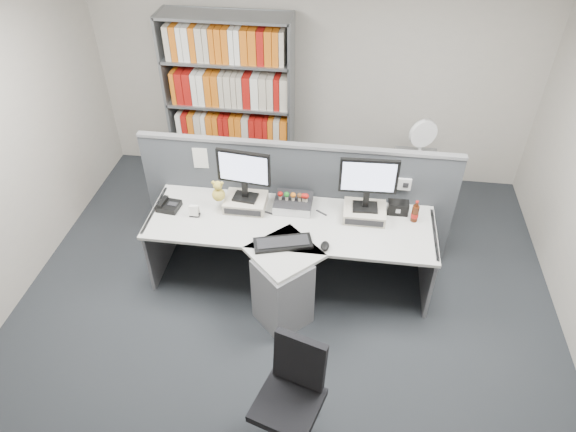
# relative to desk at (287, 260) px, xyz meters

# --- Properties ---
(ground) EXTENTS (5.50, 5.50, 0.00)m
(ground) POSITION_rel_desk_xyz_m (0.00, -0.60, -0.46)
(ground) COLOR #2A2D31
(ground) RESTS_ON ground
(room_shell) EXTENTS (5.04, 5.54, 2.72)m
(room_shell) POSITION_rel_desk_xyz_m (0.00, -0.60, 1.33)
(room_shell) COLOR #B8B0A4
(room_shell) RESTS_ON ground
(partition) EXTENTS (3.00, 0.08, 1.27)m
(partition) POSITION_rel_desk_xyz_m (0.00, 0.65, 0.19)
(partition) COLOR #414449
(partition) RESTS_ON ground
(desk) EXTENTS (2.60, 1.20, 0.72)m
(desk) POSITION_rel_desk_xyz_m (0.00, 0.00, 0.00)
(desk) COLOR beige
(desk) RESTS_ON ground
(monitor_riser_left) EXTENTS (0.38, 0.31, 0.10)m
(monitor_riser_left) POSITION_rel_desk_xyz_m (-0.44, 0.38, 0.31)
(monitor_riser_left) COLOR beige
(monitor_riser_left) RESTS_ON desk
(monitor_riser_right) EXTENTS (0.38, 0.31, 0.10)m
(monitor_riser_right) POSITION_rel_desk_xyz_m (0.66, 0.38, 0.31)
(monitor_riser_right) COLOR beige
(monitor_riser_right) RESTS_ON desk
(monitor_left) EXTENTS (0.49, 0.18, 0.50)m
(monitor_left) POSITION_rel_desk_xyz_m (-0.44, 0.38, 0.66)
(monitor_left) COLOR black
(monitor_left) RESTS_ON monitor_riser_left
(monitor_right) EXTENTS (0.51, 0.17, 0.52)m
(monitor_right) POSITION_rel_desk_xyz_m (0.66, 0.38, 0.67)
(monitor_right) COLOR black
(monitor_right) RESTS_ON monitor_riser_right
(desktop_pc) EXTENTS (0.35, 0.31, 0.09)m
(desktop_pc) POSITION_rel_desk_xyz_m (-0.00, 0.44, 0.31)
(desktop_pc) COLOR black
(desktop_pc) RESTS_ON desk
(figurines) EXTENTS (0.29, 0.05, 0.09)m
(figurines) POSITION_rel_desk_xyz_m (0.01, 0.42, 0.41)
(figurines) COLOR beige
(figurines) RESTS_ON desktop_pc
(keyboard) EXTENTS (0.53, 0.32, 0.03)m
(keyboard) POSITION_rel_desk_xyz_m (-0.02, -0.09, 0.28)
(keyboard) COLOR black
(keyboard) RESTS_ON desk
(mouse) EXTENTS (0.07, 0.12, 0.04)m
(mouse) POSITION_rel_desk_xyz_m (0.34, -0.09, 0.29)
(mouse) COLOR black
(mouse) RESTS_ON desk
(desk_phone) EXTENTS (0.22, 0.20, 0.08)m
(desk_phone) POSITION_rel_desk_xyz_m (-1.15, 0.26, 0.30)
(desk_phone) COLOR black
(desk_phone) RESTS_ON desk
(desk_calendar) EXTENTS (0.09, 0.07, 0.11)m
(desk_calendar) POSITION_rel_desk_xyz_m (-0.88, 0.19, 0.31)
(desk_calendar) COLOR black
(desk_calendar) RESTS_ON desk
(plush_toy) EXTENTS (0.12, 0.12, 0.21)m
(plush_toy) POSITION_rel_desk_xyz_m (-0.68, 0.32, 0.45)
(plush_toy) COLOR gold
(plush_toy) RESTS_ON monitor_riser_left
(speaker) EXTENTS (0.19, 0.11, 0.13)m
(speaker) POSITION_rel_desk_xyz_m (0.96, 0.48, 0.33)
(speaker) COLOR black
(speaker) RESTS_ON desk
(cola_bottle) EXTENTS (0.07, 0.07, 0.22)m
(cola_bottle) POSITION_rel_desk_xyz_m (1.10, 0.39, 0.35)
(cola_bottle) COLOR #3F190A
(cola_bottle) RESTS_ON desk
(shelving_unit) EXTENTS (1.41, 0.40, 2.00)m
(shelving_unit) POSITION_rel_desk_xyz_m (-0.90, 1.85, 0.52)
(shelving_unit) COLOR gray
(shelving_unit) RESTS_ON ground
(filing_cabinet) EXTENTS (0.45, 0.61, 0.70)m
(filing_cabinet) POSITION_rel_desk_xyz_m (1.20, 1.40, -0.11)
(filing_cabinet) COLOR gray
(filing_cabinet) RESTS_ON ground
(desk_fan) EXTENTS (0.29, 0.19, 0.50)m
(desk_fan) POSITION_rel_desk_xyz_m (1.20, 1.40, 0.56)
(desk_fan) COLOR white
(desk_fan) RESTS_ON filing_cabinet
(office_chair) EXTENTS (0.60, 0.60, 0.91)m
(office_chair) POSITION_rel_desk_xyz_m (0.22, -1.35, 0.03)
(office_chair) COLOR silver
(office_chair) RESTS_ON ground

